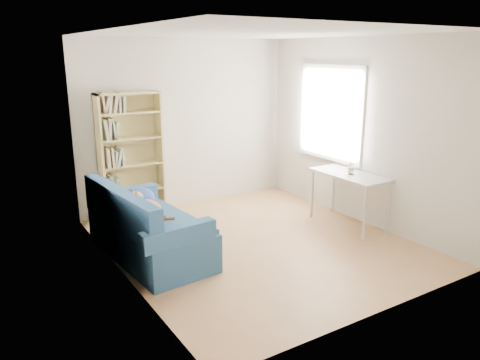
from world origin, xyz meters
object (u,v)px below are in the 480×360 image
(desk, at_px, (349,179))
(pen_cup, at_px, (351,170))
(sofa, at_px, (146,230))
(bookshelf, at_px, (131,161))

(desk, distance_m, pen_cup, 0.15)
(desk, bearing_deg, sofa, 170.06)
(bookshelf, bearing_deg, sofa, -103.84)
(sofa, distance_m, bookshelf, 1.59)
(sofa, bearing_deg, desk, -15.18)
(desk, xyz_separation_m, pen_cup, (0.00, -0.02, 0.14))
(bookshelf, xyz_separation_m, desk, (2.45, -1.95, -0.18))
(bookshelf, bearing_deg, desk, -38.56)
(sofa, xyz_separation_m, bookshelf, (0.36, 1.46, 0.51))
(sofa, height_order, bookshelf, bookshelf)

